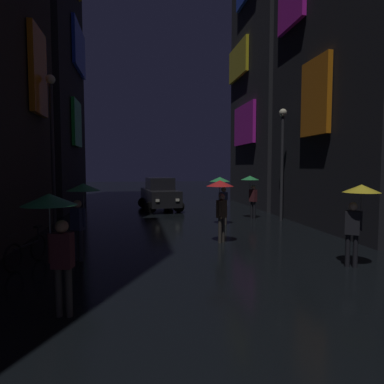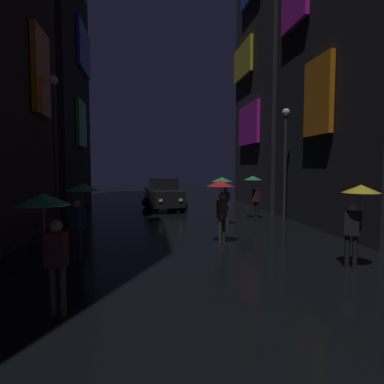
{
  "view_description": "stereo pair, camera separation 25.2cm",
  "coord_description": "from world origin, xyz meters",
  "px_view_note": "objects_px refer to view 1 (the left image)",
  "views": [
    {
      "loc": [
        -1.78,
        -0.25,
        2.56
      ],
      "look_at": [
        0.0,
        10.61,
        1.75
      ],
      "focal_mm": 32.0,
      "sensor_mm": 36.0,
      "label": 1
    },
    {
      "loc": [
        -1.53,
        -0.28,
        2.56
      ],
      "look_at": [
        0.0,
        10.61,
        1.75
      ],
      "focal_mm": 32.0,
      "sensor_mm": 36.0,
      "label": 2
    }
  ],
  "objects_px": {
    "pedestrian_foreground_right_green": "(251,185)",
    "pedestrian_foreground_left_red": "(220,194)",
    "streetlamp_left_far": "(52,136)",
    "pedestrian_midstreet_left_yellow": "(359,202)",
    "pedestrian_midstreet_centre_green": "(82,200)",
    "streetlamp_right_far": "(282,151)",
    "bicycle_parked_at_storefront": "(27,251)",
    "car_distant": "(160,194)",
    "pedestrian_near_crossing_green": "(54,220)",
    "pedestrian_far_right_green": "(221,187)"
  },
  "relations": [
    {
      "from": "pedestrian_foreground_right_green",
      "to": "pedestrian_foreground_left_red",
      "type": "bearing_deg",
      "value": -118.89
    },
    {
      "from": "streetlamp_left_far",
      "to": "pedestrian_midstreet_left_yellow",
      "type": "bearing_deg",
      "value": -36.36
    },
    {
      "from": "pedestrian_midstreet_centre_green",
      "to": "streetlamp_right_far",
      "type": "relative_size",
      "value": 0.4
    },
    {
      "from": "pedestrian_midstreet_centre_green",
      "to": "bicycle_parked_at_storefront",
      "type": "xyz_separation_m",
      "value": [
        -1.36,
        -0.21,
        -1.28
      ]
    },
    {
      "from": "pedestrian_midstreet_left_yellow",
      "to": "car_distant",
      "type": "relative_size",
      "value": 0.49
    },
    {
      "from": "pedestrian_near_crossing_green",
      "to": "pedestrian_midstreet_centre_green",
      "type": "relative_size",
      "value": 1.0
    },
    {
      "from": "car_distant",
      "to": "bicycle_parked_at_storefront",
      "type": "bearing_deg",
      "value": -110.95
    },
    {
      "from": "pedestrian_foreground_left_red",
      "to": "pedestrian_near_crossing_green",
      "type": "xyz_separation_m",
      "value": [
        -4.14,
        -5.06,
        0.0
      ]
    },
    {
      "from": "car_distant",
      "to": "streetlamp_left_far",
      "type": "xyz_separation_m",
      "value": [
        -4.62,
        -6.11,
        2.85
      ]
    },
    {
      "from": "pedestrian_foreground_right_green",
      "to": "streetlamp_right_far",
      "type": "height_order",
      "value": "streetlamp_right_far"
    },
    {
      "from": "streetlamp_right_far",
      "to": "streetlamp_left_far",
      "type": "distance_m",
      "value": 10.06
    },
    {
      "from": "bicycle_parked_at_storefront",
      "to": "car_distant",
      "type": "height_order",
      "value": "car_distant"
    },
    {
      "from": "bicycle_parked_at_storefront",
      "to": "streetlamp_left_far",
      "type": "bearing_deg",
      "value": 94.73
    },
    {
      "from": "pedestrian_near_crossing_green",
      "to": "pedestrian_midstreet_centre_green",
      "type": "bearing_deg",
      "value": 91.37
    },
    {
      "from": "car_distant",
      "to": "pedestrian_foreground_right_green",
      "type": "bearing_deg",
      "value": -44.59
    },
    {
      "from": "pedestrian_far_right_green",
      "to": "bicycle_parked_at_storefront",
      "type": "distance_m",
      "value": 8.45
    },
    {
      "from": "pedestrian_midstreet_centre_green",
      "to": "pedestrian_midstreet_left_yellow",
      "type": "xyz_separation_m",
      "value": [
        6.97,
        -1.76,
        0.0
      ]
    },
    {
      "from": "pedestrian_midstreet_left_yellow",
      "to": "streetlamp_right_far",
      "type": "relative_size",
      "value": 0.4
    },
    {
      "from": "pedestrian_foreground_left_red",
      "to": "pedestrian_far_right_green",
      "type": "xyz_separation_m",
      "value": [
        0.91,
        3.54,
        0.0
      ]
    },
    {
      "from": "bicycle_parked_at_storefront",
      "to": "pedestrian_near_crossing_green",
      "type": "bearing_deg",
      "value": -66.6
    },
    {
      "from": "pedestrian_foreground_left_red",
      "to": "pedestrian_midstreet_left_yellow",
      "type": "xyz_separation_m",
      "value": [
        2.75,
        -3.26,
        0.0
      ]
    },
    {
      "from": "bicycle_parked_at_storefront",
      "to": "car_distant",
      "type": "xyz_separation_m",
      "value": [
        4.21,
        11.0,
        0.54
      ]
    },
    {
      "from": "bicycle_parked_at_storefront",
      "to": "car_distant",
      "type": "bearing_deg",
      "value": 69.05
    },
    {
      "from": "pedestrian_foreground_left_red",
      "to": "pedestrian_midstreet_left_yellow",
      "type": "distance_m",
      "value": 4.27
    },
    {
      "from": "pedestrian_midstreet_left_yellow",
      "to": "streetlamp_right_far",
      "type": "height_order",
      "value": "streetlamp_right_far"
    },
    {
      "from": "pedestrian_foreground_right_green",
      "to": "bicycle_parked_at_storefront",
      "type": "xyz_separation_m",
      "value": [
        -8.42,
        -6.85,
        -1.28
      ]
    },
    {
      "from": "pedestrian_far_right_green",
      "to": "streetlamp_left_far",
      "type": "bearing_deg",
      "value": -177.01
    },
    {
      "from": "pedestrian_foreground_left_red",
      "to": "pedestrian_midstreet_centre_green",
      "type": "height_order",
      "value": "same"
    },
    {
      "from": "pedestrian_foreground_left_red",
      "to": "pedestrian_foreground_right_green",
      "type": "distance_m",
      "value": 5.87
    },
    {
      "from": "pedestrian_far_right_green",
      "to": "pedestrian_near_crossing_green",
      "type": "relative_size",
      "value": 1.0
    },
    {
      "from": "pedestrian_midstreet_centre_green",
      "to": "car_distant",
      "type": "relative_size",
      "value": 0.49
    },
    {
      "from": "streetlamp_right_far",
      "to": "streetlamp_left_far",
      "type": "bearing_deg",
      "value": -174.23
    },
    {
      "from": "pedestrian_midstreet_centre_green",
      "to": "streetlamp_left_far",
      "type": "relative_size",
      "value": 0.35
    },
    {
      "from": "pedestrian_midstreet_centre_green",
      "to": "car_distant",
      "type": "xyz_separation_m",
      "value": [
        2.85,
        10.79,
        -0.74
      ]
    },
    {
      "from": "pedestrian_far_right_green",
      "to": "streetlamp_left_far",
      "type": "relative_size",
      "value": 0.35
    },
    {
      "from": "pedestrian_midstreet_centre_green",
      "to": "pedestrian_foreground_right_green",
      "type": "height_order",
      "value": "same"
    },
    {
      "from": "pedestrian_far_right_green",
      "to": "pedestrian_midstreet_left_yellow",
      "type": "bearing_deg",
      "value": -74.82
    },
    {
      "from": "pedestrian_midstreet_centre_green",
      "to": "pedestrian_midstreet_left_yellow",
      "type": "bearing_deg",
      "value": -14.14
    },
    {
      "from": "pedestrian_near_crossing_green",
      "to": "bicycle_parked_at_storefront",
      "type": "distance_m",
      "value": 3.86
    },
    {
      "from": "pedestrian_midstreet_left_yellow",
      "to": "streetlamp_left_far",
      "type": "xyz_separation_m",
      "value": [
        -8.74,
        6.44,
        2.11
      ]
    },
    {
      "from": "pedestrian_foreground_right_green",
      "to": "pedestrian_midstreet_centre_green",
      "type": "bearing_deg",
      "value": -136.74
    },
    {
      "from": "pedestrian_near_crossing_green",
      "to": "streetlamp_right_far",
      "type": "height_order",
      "value": "streetlamp_right_far"
    },
    {
      "from": "pedestrian_foreground_left_red",
      "to": "streetlamp_left_far",
      "type": "bearing_deg",
      "value": 152.04
    },
    {
      "from": "streetlamp_right_far",
      "to": "pedestrian_midstreet_centre_green",
      "type": "bearing_deg",
      "value": -145.36
    },
    {
      "from": "streetlamp_left_far",
      "to": "pedestrian_foreground_right_green",
      "type": "bearing_deg",
      "value": 12.55
    },
    {
      "from": "pedestrian_foreground_right_green",
      "to": "pedestrian_midstreet_left_yellow",
      "type": "xyz_separation_m",
      "value": [
        -0.08,
        -8.4,
        0.0
      ]
    },
    {
      "from": "pedestrian_foreground_right_green",
      "to": "streetlamp_right_far",
      "type": "xyz_separation_m",
      "value": [
        1.18,
        -0.95,
        1.64
      ]
    },
    {
      "from": "car_distant",
      "to": "pedestrian_midstreet_centre_green",
      "type": "bearing_deg",
      "value": -104.8
    },
    {
      "from": "pedestrian_foreground_left_red",
      "to": "pedestrian_midstreet_left_yellow",
      "type": "bearing_deg",
      "value": -49.8
    },
    {
      "from": "pedestrian_midstreet_left_yellow",
      "to": "bicycle_parked_at_storefront",
      "type": "xyz_separation_m",
      "value": [
        -8.34,
        1.55,
        -1.28
      ]
    }
  ]
}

